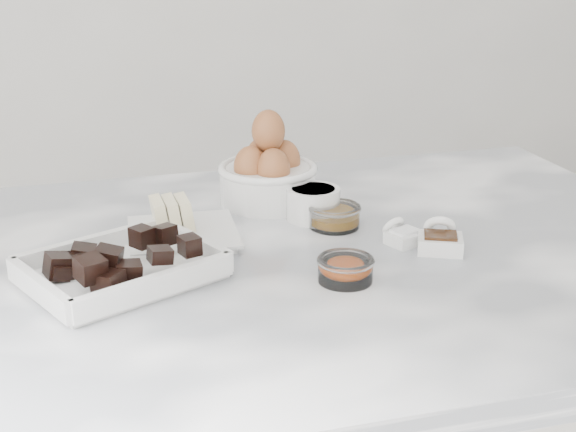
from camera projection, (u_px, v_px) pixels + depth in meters
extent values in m
cube|color=white|center=(280.00, 266.00, 1.09)|extent=(1.20, 0.80, 0.04)
cube|color=white|center=(122.00, 276.00, 0.99)|extent=(0.26, 0.23, 0.01)
cube|color=white|center=(183.00, 236.00, 1.12)|extent=(0.14, 0.14, 0.01)
cube|color=white|center=(183.00, 232.00, 1.12)|extent=(0.16, 0.16, 0.00)
cylinder|color=white|center=(313.00, 204.00, 1.20)|extent=(0.08, 0.08, 0.05)
cylinder|color=white|center=(313.00, 192.00, 1.19)|extent=(0.07, 0.07, 0.01)
cylinder|color=white|center=(268.00, 185.00, 1.26)|extent=(0.15, 0.15, 0.06)
torus|color=white|center=(268.00, 168.00, 1.25)|extent=(0.16, 0.16, 0.01)
ellipsoid|color=#975430|center=(286.00, 162.00, 1.26)|extent=(0.05, 0.05, 0.07)
ellipsoid|color=#975430|center=(249.00, 166.00, 1.24)|extent=(0.05, 0.05, 0.07)
ellipsoid|color=#975430|center=(265.00, 159.00, 1.28)|extent=(0.05, 0.05, 0.07)
ellipsoid|color=#975430|center=(269.00, 170.00, 1.22)|extent=(0.05, 0.05, 0.07)
ellipsoid|color=#975430|center=(268.00, 131.00, 1.23)|extent=(0.05, 0.05, 0.07)
cylinder|color=white|center=(334.00, 217.00, 1.17)|extent=(0.07, 0.07, 0.03)
torus|color=white|center=(335.00, 208.00, 1.16)|extent=(0.08, 0.08, 0.01)
cylinder|color=#C97B0E|center=(334.00, 220.00, 1.17)|extent=(0.06, 0.06, 0.01)
cylinder|color=white|center=(345.00, 270.00, 0.99)|extent=(0.07, 0.07, 0.03)
torus|color=white|center=(346.00, 260.00, 0.98)|extent=(0.07, 0.07, 0.01)
ellipsoid|color=#EE5B07|center=(345.00, 270.00, 0.99)|extent=(0.05, 0.05, 0.02)
cube|color=white|center=(440.00, 244.00, 1.08)|extent=(0.07, 0.07, 0.02)
cube|color=black|center=(441.00, 235.00, 1.08)|extent=(0.05, 0.05, 0.00)
torus|color=white|center=(440.00, 227.00, 1.10)|extent=(0.06, 0.05, 0.04)
cube|color=white|center=(405.00, 238.00, 1.11)|extent=(0.06, 0.05, 0.02)
cube|color=white|center=(405.00, 231.00, 1.10)|extent=(0.04, 0.04, 0.00)
torus|color=white|center=(393.00, 226.00, 1.12)|extent=(0.04, 0.04, 0.03)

